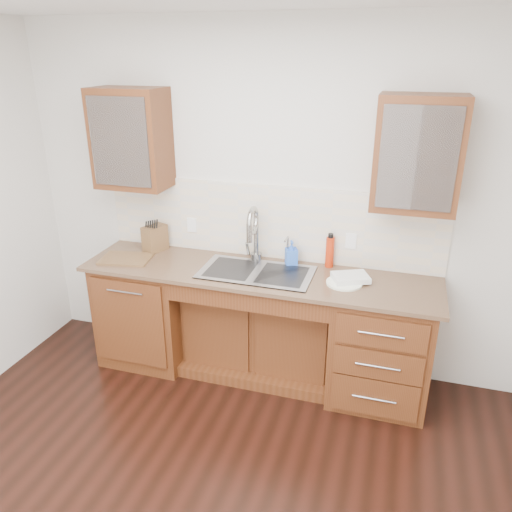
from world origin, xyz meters
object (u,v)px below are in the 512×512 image
(water_bottle, at_px, (330,252))
(cutting_board, at_px, (126,259))
(plate, at_px, (344,283))
(knife_block, at_px, (155,238))
(soap_bottle, at_px, (291,253))

(water_bottle, height_order, cutting_board, water_bottle)
(plate, bearing_deg, water_bottle, 119.07)
(plate, distance_m, knife_block, 1.60)
(water_bottle, bearing_deg, knife_block, -176.66)
(water_bottle, xyz_separation_m, knife_block, (-1.43, -0.08, -0.01))
(plate, distance_m, cutting_board, 1.72)
(cutting_board, bearing_deg, soap_bottle, 12.43)
(water_bottle, distance_m, cutting_board, 1.60)
(cutting_board, bearing_deg, water_bottle, 11.96)
(soap_bottle, relative_size, plate, 0.76)
(soap_bottle, distance_m, plate, 0.50)
(knife_block, height_order, cutting_board, knife_block)
(cutting_board, bearing_deg, knife_block, 61.50)
(soap_bottle, height_order, water_bottle, water_bottle)
(soap_bottle, bearing_deg, knife_block, 157.94)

